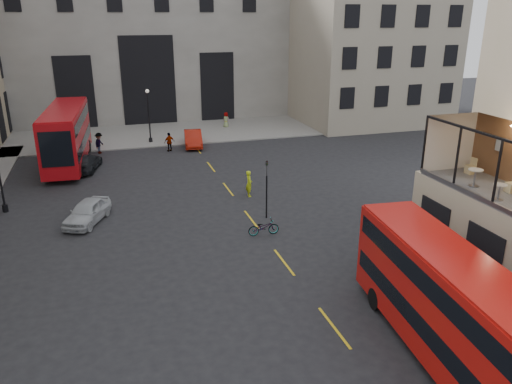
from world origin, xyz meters
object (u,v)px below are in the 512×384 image
object	(u,v)px
car_a	(87,212)
traffic_light_far	(46,139)
traffic_light_near	(267,182)
cafe_chair_c	(511,187)
pedestrian_c	(169,142)
cafe_table_far	(475,175)
car_b	(193,138)
cyclist	(249,184)
cafe_table_mid	(499,190)
bus_near	(446,300)
car_c	(85,163)
pedestrian_d	(226,120)
cafe_chair_d	(470,169)
bicycle	(264,227)
street_lamp_b	(149,119)
pedestrian_a	(61,163)
bus_far	(66,133)
pedestrian_b	(99,143)

from	to	relation	value
car_a	traffic_light_far	bearing A→B (deg)	128.36
traffic_light_near	cafe_chair_c	distance (m)	13.72
traffic_light_near	pedestrian_c	world-z (taller)	traffic_light_near
cafe_table_far	car_b	bearing A→B (deg)	105.62
cyclist	cafe_table_mid	size ratio (longest dim) A/B	2.65
bus_near	car_c	bearing A→B (deg)	114.54
pedestrian_c	cafe_chair_c	distance (m)	31.52
car_c	traffic_light_far	bearing A→B (deg)	-20.05
pedestrian_d	traffic_light_far	bearing A→B (deg)	84.92
car_c	cafe_chair_d	bearing A→B (deg)	144.73
car_a	bicycle	distance (m)	11.01
street_lamp_b	pedestrian_a	bearing A→B (deg)	-133.79
traffic_light_near	cafe_table_far	distance (m)	12.24
pedestrian_c	cafe_table_mid	distance (m)	31.69
bus_far	cafe_chair_c	xyz separation A→B (m)	(20.43, -27.23, 2.13)
traffic_light_near	bicycle	bearing A→B (deg)	-111.91
pedestrian_d	cafe_table_mid	xyz separation A→B (m)	(2.83, -38.14, 4.19)
cafe_chair_d	pedestrian_b	bearing A→B (deg)	123.53
cyclist	pedestrian_c	xyz separation A→B (m)	(-3.69, 13.99, -0.05)
car_c	cafe_table_mid	xyz separation A→B (m)	(17.84, -25.55, 4.39)
car_c	pedestrian_a	xyz separation A→B (m)	(-1.83, -0.31, 0.21)
cafe_chair_d	traffic_light_near	bearing A→B (deg)	135.65
car_b	car_c	size ratio (longest dim) A/B	1.00
car_a	bicycle	bearing A→B (deg)	-1.73
pedestrian_b	pedestrian_c	world-z (taller)	pedestrian_b
traffic_light_near	pedestrian_d	xyz separation A→B (m)	(3.93, 26.65, -1.54)
bus_near	pedestrian_a	bearing A→B (deg)	117.73
cafe_table_far	cafe_chair_c	size ratio (longest dim) A/B	0.99
pedestrian_d	traffic_light_near	bearing A→B (deg)	135.83
car_b	traffic_light_near	bearing A→B (deg)	-79.18
pedestrian_b	cafe_table_far	distance (m)	33.80
bus_far	cafe_table_far	size ratio (longest dim) A/B	14.85
cafe_table_far	bus_far	bearing A→B (deg)	126.66
bus_near	cafe_table_mid	bearing A→B (deg)	34.45
street_lamp_b	bicycle	world-z (taller)	street_lamp_b
bus_near	street_lamp_b	bearing A→B (deg)	100.87
bus_near	cafe_table_far	size ratio (longest dim) A/B	12.97
street_lamp_b	pedestrian_d	xyz separation A→B (m)	(8.93, 4.65, -1.51)
car_a	cyclist	size ratio (longest dim) A/B	2.21
car_c	pedestrian_d	world-z (taller)	pedestrian_d
cafe_chair_d	pedestrian_a	bearing A→B (deg)	134.12
traffic_light_near	pedestrian_b	distance (m)	21.73
cafe_chair_c	bus_far	bearing A→B (deg)	126.89
car_b	pedestrian_d	size ratio (longest dim) A/B	2.65
car_c	pedestrian_c	size ratio (longest dim) A/B	2.61
traffic_light_far	pedestrian_c	distance (m)	10.72
car_a	pedestrian_d	world-z (taller)	pedestrian_d
bicycle	cyclist	xyz separation A→B (m)	(1.04, 6.58, 0.46)
car_c	cafe_chair_c	bearing A→B (deg)	141.09
pedestrian_c	pedestrian_d	world-z (taller)	pedestrian_c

